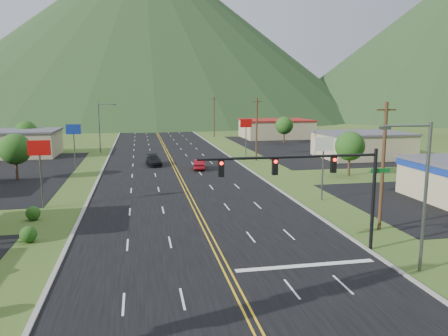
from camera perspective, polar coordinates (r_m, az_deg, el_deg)
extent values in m
cylinder|color=black|center=(31.30, 18.91, -3.95)|extent=(0.24, 0.24, 7.00)
cylinder|color=black|center=(28.22, 8.63, 1.43)|extent=(12.00, 0.18, 0.18)
cube|color=#0C591E|center=(31.11, 19.75, -0.32)|extent=(1.40, 0.06, 0.30)
cube|color=black|center=(29.45, 14.10, 0.41)|extent=(0.35, 0.28, 1.05)
sphere|color=#FF0C05|center=(29.23, 14.28, 1.03)|extent=(0.22, 0.22, 0.22)
cube|color=black|center=(27.99, 6.67, 0.17)|extent=(0.35, 0.28, 1.05)
sphere|color=#FF0C05|center=(27.77, 6.79, 0.82)|extent=(0.22, 0.22, 0.22)
cube|color=black|center=(27.14, -0.39, -0.06)|extent=(0.35, 0.28, 1.05)
sphere|color=#FF0C05|center=(26.91, -0.32, 0.61)|extent=(0.22, 0.22, 0.22)
cylinder|color=#59595E|center=(28.36, 24.79, -3.63)|extent=(0.20, 0.20, 9.00)
cylinder|color=#59595E|center=(26.93, 22.94, 5.11)|extent=(2.88, 0.12, 0.12)
cube|color=#59595E|center=(26.16, 20.30, 4.94)|extent=(0.60, 0.25, 0.18)
cylinder|color=#59595E|center=(82.82, -15.97, 5.05)|extent=(0.20, 0.20, 9.00)
cylinder|color=#59595E|center=(82.50, -15.11, 8.06)|extent=(2.88, 0.12, 0.12)
cube|color=#59595E|center=(82.42, -14.09, 8.03)|extent=(0.60, 0.25, 0.18)
cube|color=tan|center=(83.96, -26.96, 2.79)|extent=(18.00, 11.00, 4.20)
cube|color=#4C4C51|center=(83.77, -27.08, 4.31)|extent=(18.40, 11.40, 0.30)
cube|color=tan|center=(77.24, 17.62, 2.80)|extent=(14.00, 11.00, 4.00)
cube|color=#4C4C51|center=(77.04, 17.71, 4.39)|extent=(14.40, 11.40, 0.30)
cube|color=tan|center=(107.80, 6.80, 5.04)|extent=(16.00, 12.00, 4.20)
cube|color=maroon|center=(107.65, 6.83, 6.24)|extent=(16.40, 12.40, 0.30)
cylinder|color=#59595E|center=(43.99, -22.73, -1.70)|extent=(0.16, 0.16, 5.00)
cube|color=#B20B0A|center=(43.52, -23.00, 2.44)|extent=(2.00, 0.18, 1.40)
cylinder|color=#59595E|center=(65.42, -18.93, 2.01)|extent=(0.16, 0.16, 5.00)
cube|color=navy|center=(65.11, -19.08, 4.81)|extent=(2.00, 0.18, 1.40)
cylinder|color=#59595E|center=(44.84, 12.74, -0.98)|extent=(0.16, 0.16, 5.00)
cube|color=white|center=(44.38, 12.90, 3.08)|extent=(2.00, 0.18, 1.40)
cylinder|color=#59595E|center=(74.92, 2.88, 3.43)|extent=(0.16, 0.16, 5.00)
cube|color=#B20B0A|center=(74.65, 2.90, 5.87)|extent=(2.00, 0.18, 1.40)
cylinder|color=#382314|center=(59.93, -25.46, -0.02)|extent=(0.30, 0.30, 3.00)
sphere|color=#124112|center=(59.61, -25.62, 2.25)|extent=(3.84, 3.84, 3.84)
cylinder|color=#382314|center=(87.12, -24.33, 2.79)|extent=(0.30, 0.30, 3.00)
sphere|color=#124112|center=(86.90, -24.43, 4.36)|extent=(3.84, 3.84, 3.84)
cylinder|color=#382314|center=(59.52, 16.02, 0.48)|extent=(0.30, 0.30, 3.00)
sphere|color=#124112|center=(59.20, 16.12, 2.78)|extent=(3.84, 3.84, 3.84)
cylinder|color=#382314|center=(95.88, 7.85, 4.10)|extent=(0.30, 0.30, 3.00)
sphere|color=#124112|center=(95.68, 7.88, 5.53)|extent=(3.84, 3.84, 3.84)
cylinder|color=#382314|center=(35.90, 20.03, 0.12)|extent=(0.28, 0.28, 10.00)
cube|color=#382314|center=(35.49, 20.44, 7.14)|extent=(1.60, 0.12, 0.12)
cylinder|color=#382314|center=(70.00, 4.28, 5.03)|extent=(0.28, 0.28, 10.00)
cube|color=#382314|center=(69.78, 4.32, 8.63)|extent=(1.60, 0.12, 0.12)
cylinder|color=#382314|center=(109.01, -1.31, 6.69)|extent=(0.28, 0.28, 10.00)
cube|color=#382314|center=(108.87, -1.31, 9.00)|extent=(1.60, 0.12, 0.12)
cylinder|color=#382314|center=(148.55, -3.95, 7.45)|extent=(0.28, 0.28, 10.00)
cube|color=#382314|center=(148.45, -3.97, 9.14)|extent=(1.60, 0.12, 0.12)
cone|color=#1D3618|center=(234.53, -10.21, 17.30)|extent=(220.00, 220.00, 85.00)
imported|color=black|center=(66.13, -9.16, 0.95)|extent=(2.43, 5.22, 1.48)
imported|color=maroon|center=(61.97, -3.20, 0.46)|extent=(2.17, 4.57, 1.45)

